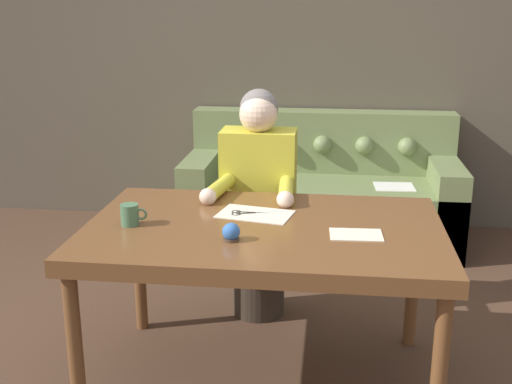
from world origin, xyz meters
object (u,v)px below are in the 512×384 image
(couch, at_px, (321,195))
(person, at_px, (258,206))
(dining_table, at_px, (264,240))
(mug, at_px, (130,215))
(scissors, at_px, (250,213))
(pin_cushion, at_px, (231,233))

(couch, height_order, person, person)
(dining_table, distance_m, person, 0.67)
(couch, height_order, mug, couch)
(dining_table, bearing_deg, scissors, 119.10)
(scissors, bearing_deg, couch, 80.90)
(scissors, distance_m, mug, 0.52)
(dining_table, bearing_deg, mug, -173.10)
(person, height_order, pin_cushion, person)
(couch, bearing_deg, dining_table, -96.06)
(person, bearing_deg, pin_cushion, -90.37)
(person, relative_size, pin_cushion, 17.10)
(dining_table, distance_m, scissors, 0.18)
(couch, bearing_deg, scissors, -99.10)
(mug, bearing_deg, dining_table, 6.90)
(mug, height_order, pin_cushion, mug)
(mug, bearing_deg, scissors, 23.85)
(person, height_order, mug, person)
(person, xyz_separation_m, mug, (-0.45, -0.72, 0.18))
(couch, relative_size, pin_cushion, 26.40)
(scissors, relative_size, mug, 2.21)
(pin_cushion, bearing_deg, couch, 81.62)
(couch, relative_size, person, 1.54)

